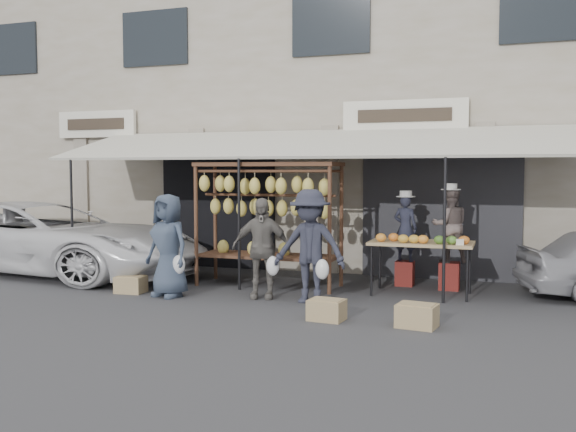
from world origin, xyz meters
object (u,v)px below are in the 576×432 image
at_px(van, 36,220).
at_px(vendor_left, 405,228).
at_px(crate_far, 131,284).
at_px(produce_table, 421,243).
at_px(crate_near_a, 327,310).
at_px(vendor_right, 450,225).
at_px(banana_rack, 267,199).
at_px(crate_near_b, 417,316).
at_px(customer_right, 310,246).
at_px(customer_left, 168,245).
at_px(customer_mid, 261,248).

bearing_deg(van, vendor_left, -76.98).
bearing_deg(crate_far, produce_table, 16.31).
bearing_deg(produce_table, crate_near_a, -114.16).
relative_size(produce_table, vendor_right, 1.30).
distance_m(banana_rack, crate_near_b, 3.95).
xyz_separation_m(vendor_right, crate_near_a, (-1.41, -2.94, -0.99)).
relative_size(banana_rack, vendor_left, 2.16).
xyz_separation_m(produce_table, crate_near_a, (-1.00, -2.24, -0.73)).
relative_size(vendor_left, crate_near_b, 2.35).
bearing_deg(produce_table, banana_rack, -178.88).
bearing_deg(crate_near_a, vendor_right, 64.43).
bearing_deg(customer_right, crate_far, -175.08).
height_order(banana_rack, van, banana_rack).
bearing_deg(banana_rack, vendor_left, 21.32).
relative_size(produce_table, crate_near_b, 3.31).
height_order(vendor_left, vendor_right, vendor_right).
bearing_deg(produce_table, crate_near_b, -83.80).
bearing_deg(vendor_right, vendor_left, -25.41).
bearing_deg(van, banana_rack, -84.03).
xyz_separation_m(vendor_left, vendor_right, (0.80, -0.15, 0.09)).
bearing_deg(banana_rack, van, 179.75).
height_order(vendor_left, crate_near_a, vendor_left).
bearing_deg(customer_left, customer_right, 23.80).
bearing_deg(vendor_right, customer_right, 28.57).
xyz_separation_m(customer_mid, van, (-5.39, 1.05, 0.26)).
bearing_deg(crate_near_b, customer_right, 149.72).
height_order(customer_left, crate_near_b, customer_left).
distance_m(customer_mid, crate_far, 2.40).
bearing_deg(banana_rack, customer_mid, -74.48).
bearing_deg(customer_left, produce_table, 37.12).
bearing_deg(crate_near_a, customer_right, 118.39).
height_order(produce_table, customer_left, customer_left).
xyz_separation_m(banana_rack, customer_left, (-1.22, -1.41, -0.72)).
bearing_deg(customer_left, vendor_left, 49.94).
height_order(vendor_left, customer_mid, vendor_left).
height_order(produce_table, customer_right, customer_right).
relative_size(customer_mid, customer_right, 0.92).
distance_m(banana_rack, customer_mid, 1.30).
bearing_deg(produce_table, crate_far, -163.69).
height_order(produce_table, vendor_left, vendor_left).
bearing_deg(vendor_right, van, -9.66).
xyz_separation_m(vendor_right, customer_right, (-1.99, -1.87, -0.24)).
relative_size(crate_near_b, van, 0.10).
height_order(banana_rack, customer_mid, banana_rack).
height_order(crate_near_a, van, van).
bearing_deg(crate_near_a, customer_left, 165.12).
relative_size(vendor_left, customer_right, 0.67).
bearing_deg(vendor_left, crate_far, 39.83).
bearing_deg(customer_mid, crate_near_a, -51.72).
xyz_separation_m(banana_rack, crate_near_b, (2.97, -2.18, -1.42)).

